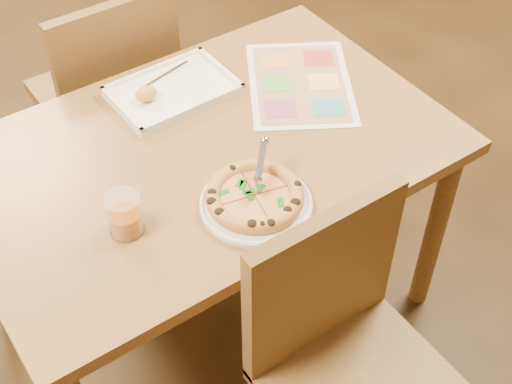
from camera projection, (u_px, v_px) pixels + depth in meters
dining_table at (206, 170)px, 1.97m from camera, size 1.30×0.85×0.72m
chair_near at (343, 336)px, 1.67m from camera, size 0.42×0.42×0.47m
chair_far at (111, 82)px, 2.36m from camera, size 0.42×0.42×0.47m
plate at (256, 204)px, 1.75m from camera, size 0.34×0.34×0.01m
pizza at (255, 196)px, 1.74m from camera, size 0.24×0.24×0.04m
pizza_cutter at (260, 166)px, 1.74m from camera, size 0.10×0.11×0.08m
appetizer_tray at (171, 92)px, 2.06m from camera, size 0.35×0.25×0.06m
glass_tumbler at (125, 217)px, 1.66m from camera, size 0.09×0.09×0.11m
menu at (300, 83)px, 2.10m from camera, size 0.47×0.51×0.00m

